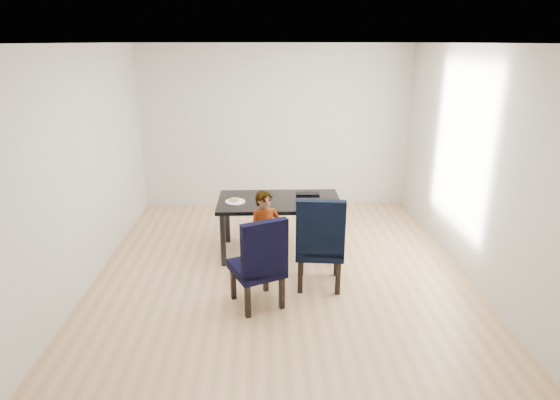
{
  "coord_description": "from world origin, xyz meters",
  "views": [
    {
      "loc": [
        -0.19,
        -5.29,
        2.72
      ],
      "look_at": [
        0.0,
        0.2,
        0.85
      ],
      "focal_mm": 30.0,
      "sensor_mm": 36.0,
      "label": 1
    }
  ],
  "objects_px": {
    "chair_right": "(320,240)",
    "child": "(266,236)",
    "dining_table": "(279,226)",
    "chair_left": "(257,260)",
    "laptop": "(308,193)",
    "plate": "(235,202)"
  },
  "relations": [
    {
      "from": "child",
      "to": "chair_left",
      "type": "bearing_deg",
      "value": -118.01
    },
    {
      "from": "laptop",
      "to": "dining_table",
      "type": "bearing_deg",
      "value": 34.95
    },
    {
      "from": "dining_table",
      "to": "plate",
      "type": "xyz_separation_m",
      "value": [
        -0.57,
        -0.07,
        0.38
      ]
    },
    {
      "from": "laptop",
      "to": "chair_right",
      "type": "bearing_deg",
      "value": 94.85
    },
    {
      "from": "chair_left",
      "to": "chair_right",
      "type": "xyz_separation_m",
      "value": [
        0.72,
        0.41,
        0.04
      ]
    },
    {
      "from": "dining_table",
      "to": "child",
      "type": "xyz_separation_m",
      "value": [
        -0.18,
        -0.71,
        0.17
      ]
    },
    {
      "from": "dining_table",
      "to": "chair_right",
      "type": "height_order",
      "value": "chair_right"
    },
    {
      "from": "chair_left",
      "to": "plate",
      "type": "relative_size",
      "value": 4.02
    },
    {
      "from": "child",
      "to": "plate",
      "type": "height_order",
      "value": "child"
    },
    {
      "from": "dining_table",
      "to": "laptop",
      "type": "height_order",
      "value": "laptop"
    },
    {
      "from": "dining_table",
      "to": "child",
      "type": "height_order",
      "value": "child"
    },
    {
      "from": "chair_left",
      "to": "laptop",
      "type": "bearing_deg",
      "value": 42.0
    },
    {
      "from": "child",
      "to": "plate",
      "type": "relative_size",
      "value": 4.27
    },
    {
      "from": "chair_left",
      "to": "laptop",
      "type": "xyz_separation_m",
      "value": [
        0.68,
        1.55,
        0.25
      ]
    },
    {
      "from": "plate",
      "to": "laptop",
      "type": "relative_size",
      "value": 0.8
    },
    {
      "from": "dining_table",
      "to": "chair_right",
      "type": "distance_m",
      "value": 1.01
    },
    {
      "from": "chair_left",
      "to": "dining_table",
      "type": "bearing_deg",
      "value": 53.43
    },
    {
      "from": "chair_right",
      "to": "child",
      "type": "height_order",
      "value": "chair_right"
    },
    {
      "from": "chair_left",
      "to": "plate",
      "type": "xyz_separation_m",
      "value": [
        -0.29,
        1.23,
        0.24
      ]
    },
    {
      "from": "laptop",
      "to": "plate",
      "type": "bearing_deg",
      "value": 21.24
    },
    {
      "from": "dining_table",
      "to": "child",
      "type": "distance_m",
      "value": 0.75
    },
    {
      "from": "plate",
      "to": "chair_left",
      "type": "bearing_deg",
      "value": -76.76
    }
  ]
}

